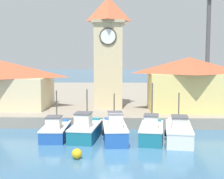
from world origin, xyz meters
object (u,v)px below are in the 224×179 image
(fishing_boat_mid_left, at_px, (151,131))
(clock_tower, at_px, (109,49))
(fishing_boat_center, at_px, (179,132))
(port_crane_far, at_px, (208,44))
(mooring_buoy, at_px, (77,154))
(warehouse_right, at_px, (189,83))
(fishing_boat_far_left, at_px, (56,130))
(warehouse_left, at_px, (2,83))
(fishing_boat_left_outer, at_px, (85,129))
(fishing_boat_left_inner, at_px, (115,130))

(fishing_boat_mid_left, distance_m, clock_tower, 12.79)
(fishing_boat_center, xyz_separation_m, port_crane_far, (7.08, 18.37, 7.58))
(clock_tower, xyz_separation_m, mooring_buoy, (-1.52, -14.80, -7.19))
(fishing_boat_center, height_order, warehouse_right, warehouse_right)
(fishing_boat_mid_left, xyz_separation_m, fishing_boat_center, (2.13, -0.19, -0.01))
(warehouse_right, distance_m, port_crane_far, 11.90)
(fishing_boat_mid_left, height_order, warehouse_right, warehouse_right)
(fishing_boat_mid_left, bearing_deg, fishing_boat_far_left, 175.74)
(clock_tower, relative_size, mooring_buoy, 20.25)
(clock_tower, xyz_separation_m, warehouse_left, (-11.93, -0.46, -3.78))
(fishing_boat_left_outer, relative_size, fishing_boat_mid_left, 1.05)
(fishing_boat_left_inner, relative_size, clock_tower, 0.37)
(fishing_boat_mid_left, relative_size, fishing_boat_center, 0.86)
(clock_tower, height_order, mooring_buoy, clock_tower)
(fishing_boat_left_inner, bearing_deg, fishing_boat_mid_left, 0.48)
(clock_tower, distance_m, warehouse_right, 9.41)
(warehouse_left, xyz_separation_m, warehouse_right, (20.38, -1.58, 0.19))
(fishing_boat_center, bearing_deg, fishing_boat_left_inner, 178.18)
(fishing_boat_far_left, distance_m, fishing_boat_left_inner, 4.93)
(warehouse_right, bearing_deg, clock_tower, 166.40)
(fishing_boat_left_inner, distance_m, clock_tower, 12.24)
(warehouse_left, bearing_deg, fishing_boat_left_outer, -41.54)
(fishing_boat_center, bearing_deg, fishing_boat_mid_left, 175.01)
(fishing_boat_center, bearing_deg, mooring_buoy, -149.27)
(warehouse_left, distance_m, warehouse_right, 20.45)
(fishing_boat_center, bearing_deg, port_crane_far, 68.91)
(fishing_boat_left_outer, bearing_deg, fishing_boat_center, -5.21)
(fishing_boat_left_inner, distance_m, fishing_boat_mid_left, 2.94)
(warehouse_left, height_order, port_crane_far, port_crane_far)
(port_crane_far, bearing_deg, fishing_boat_left_inner, -123.73)
(fishing_boat_far_left, xyz_separation_m, port_crane_far, (17.04, 17.60, 7.68))
(clock_tower, bearing_deg, mooring_buoy, -95.86)
(fishing_boat_far_left, distance_m, fishing_boat_center, 9.99)
(fishing_boat_center, xyz_separation_m, warehouse_left, (-17.88, 9.90, 2.97))
(warehouse_left, distance_m, port_crane_far, 26.76)
(fishing_boat_left_outer, relative_size, fishing_boat_center, 0.90)
(fishing_boat_center, relative_size, port_crane_far, 0.29)
(fishing_boat_left_inner, bearing_deg, fishing_boat_left_outer, 167.81)
(warehouse_left, distance_m, mooring_buoy, 18.04)
(fishing_boat_center, bearing_deg, fishing_boat_far_left, 175.58)
(fishing_boat_left_outer, height_order, mooring_buoy, fishing_boat_left_outer)
(fishing_boat_mid_left, height_order, fishing_boat_center, fishing_boat_mid_left)
(fishing_boat_center, distance_m, port_crane_far, 21.10)
(fishing_boat_left_outer, relative_size, clock_tower, 0.36)
(warehouse_right, bearing_deg, fishing_boat_mid_left, -119.67)
(fishing_boat_center, relative_size, warehouse_right, 0.64)
(fishing_boat_left_inner, xyz_separation_m, fishing_boat_center, (5.07, -0.16, -0.05))
(clock_tower, bearing_deg, warehouse_left, -177.78)
(port_crane_far, bearing_deg, fishing_boat_center, -111.09)
(fishing_boat_left_inner, height_order, fishing_boat_mid_left, fishing_boat_mid_left)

